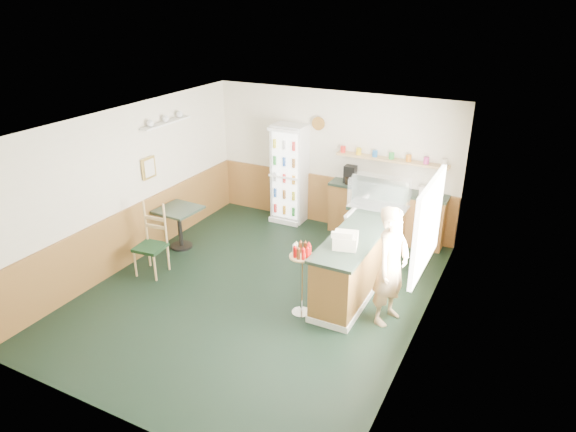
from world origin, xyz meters
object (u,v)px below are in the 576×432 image
Objects in this scene: drinks_fridge at (289,174)px; shopkeeper at (391,266)px; condiment_stand at (302,267)px; cash_register at (346,240)px; display_case at (379,195)px; cafe_table at (179,220)px; cafe_chair at (153,237)px.

shopkeeper is (2.88, -2.55, -0.12)m from drinks_fridge.
drinks_fridge is 1.79× the size of condiment_stand.
cash_register is 0.74m from shopkeeper.
drinks_fridge is at bearing 63.27° from shopkeeper.
drinks_fridge is 3.43m from condiment_stand.
drinks_fridge is at bearing 116.64° from cash_register.
cash_register is at bearing 43.62° from condiment_stand.
cash_register is (0.00, -1.53, -0.18)m from display_case.
condiment_stand is at bearing -17.58° from cafe_table.
condiment_stand is (-1.18, -0.42, -0.11)m from shopkeeper.
condiment_stand is at bearing 124.44° from shopkeeper.
cash_register is 0.20× the size of shopkeeper.
cafe_chair is at bearing -109.65° from drinks_fridge.
cash_register is at bearing -90.00° from display_case.
cafe_chair reaches higher than cafe_table.
shopkeeper is (0.70, -0.03, -0.23)m from cash_register.
cafe_table is at bearing -120.86° from drinks_fridge.
cafe_chair is at bearing 179.38° from condiment_stand.
cash_register is 0.29× the size of cafe_chair.
shopkeeper is at bearing 19.64° from condiment_stand.
cash_register is 0.46× the size of cafe_table.
condiment_stand reaches higher than cafe_table.
shopkeeper is 3.96m from cafe_chair.
cafe_chair is at bearing -148.79° from display_case.
condiment_stand is at bearing -150.64° from cash_register.
cafe_table is (-2.92, 0.93, -0.22)m from condiment_stand.
cash_register is 0.74m from condiment_stand.
cash_register reaches higher than condiment_stand.
cafe_table is (-3.40, 0.47, -0.56)m from cash_register.
cash_register reaches higher than cafe_table.
cafe_table is at bearing 157.84° from cash_register.
cash_register is at bearing -7.90° from cafe_table.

